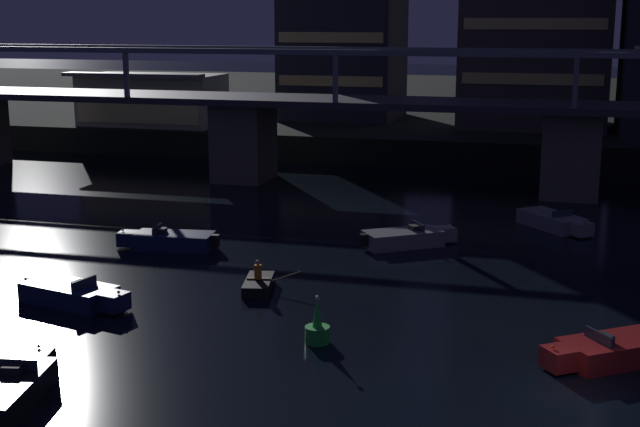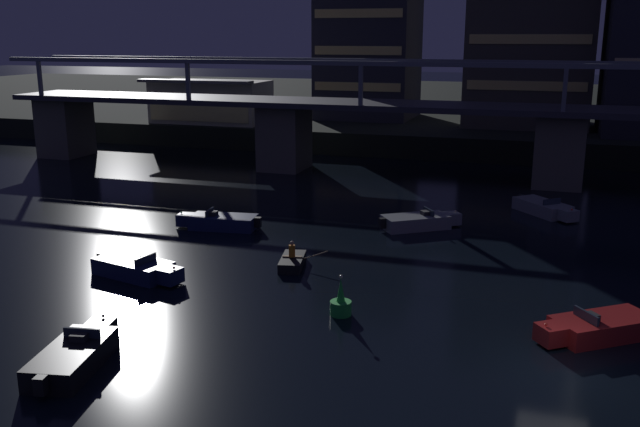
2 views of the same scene
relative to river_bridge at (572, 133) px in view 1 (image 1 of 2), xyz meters
The scene contains 13 objects.
ground_plane 32.60m from the river_bridge, 90.00° to the right, with size 400.00×400.00×0.00m, color black.
far_riverbank 48.10m from the river_bridge, 90.00° to the left, with size 240.00×80.00×2.20m, color black.
river_bridge is the anchor object (origin of this frame).
tower_west_low 30.99m from the river_bridge, 133.29° to the left, with size 10.26×9.98×19.44m.
waterfront_pavilion 37.35m from the river_bridge, 161.40° to the left, with size 12.40×7.40×4.70m.
speedboat_near_center 10.35m from the river_bridge, 94.46° to the right, with size 4.21×4.54×1.16m.
speedboat_near_right 29.29m from the river_bridge, 87.11° to the right, with size 4.68×4.00×1.16m.
speedboat_mid_left 34.56m from the river_bridge, 124.21° to the right, with size 5.21×2.66×1.16m.
speedboat_mid_center 17.81m from the river_bridge, 117.05° to the right, with size 4.74×3.90×1.16m.
speedboat_mid_right 27.55m from the river_bridge, 135.06° to the right, with size 5.23×2.28×1.16m.
speedboat_far_left 40.81m from the river_bridge, 113.48° to the right, with size 2.52×5.22×1.16m.
channel_buoy 31.36m from the river_bridge, 106.05° to the right, with size 0.90×0.90×1.76m.
dinghy_with_paddler 27.98m from the river_bridge, 117.29° to the right, with size 2.58×2.77×1.36m.
Camera 1 is at (-0.60, -26.06, 11.30)m, focal length 49.22 mm.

